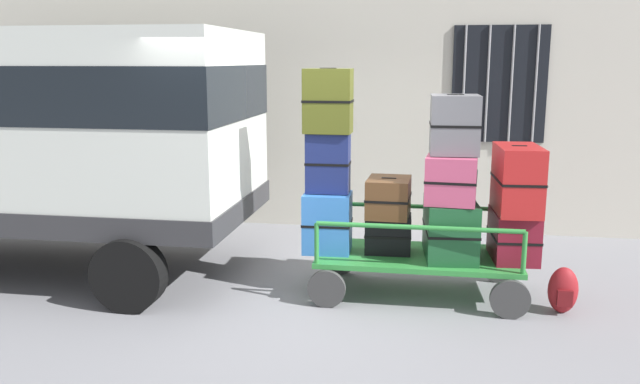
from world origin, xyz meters
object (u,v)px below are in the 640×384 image
(suitcase_left_middle, at_px, (328,163))
(suitcase_center_top, at_px, (454,124))
(suitcase_left_bottom, at_px, (327,222))
(suitcase_midleft_bottom, at_px, (388,234))
(suitcase_center_bottom, at_px, (450,229))
(suitcase_midright_middle, at_px, (517,179))
(backpack, at_px, (563,290))
(suitcase_left_top, at_px, (328,101))
(suitcase_center_middle, at_px, (452,176))
(suitcase_midright_bottom, at_px, (513,235))
(suitcase_midleft_middle, at_px, (389,197))
(van, at_px, (39,126))
(luggage_cart, at_px, (418,262))

(suitcase_left_middle, relative_size, suitcase_center_top, 1.06)
(suitcase_left_bottom, bearing_deg, suitcase_midleft_bottom, 6.44)
(suitcase_center_bottom, height_order, suitcase_midright_middle, suitcase_midright_middle)
(suitcase_midleft_bottom, relative_size, backpack, 1.07)
(suitcase_left_top, distance_m, suitcase_center_middle, 1.41)
(suitcase_midright_bottom, bearing_deg, suitcase_center_middle, 179.20)
(suitcase_midleft_bottom, relative_size, suitcase_center_top, 0.84)
(suitcase_midleft_bottom, distance_m, suitcase_midleft_middle, 0.39)
(suitcase_midright_middle, bearing_deg, suitcase_midleft_bottom, 177.67)
(van, distance_m, suitcase_left_middle, 3.20)
(suitcase_center_top, distance_m, suitcase_midright_bottom, 1.23)
(suitcase_center_middle, xyz_separation_m, backpack, (1.04, -0.31, -0.99))
(suitcase_left_top, distance_m, suitcase_midleft_bottom, 1.45)
(suitcase_left_middle, distance_m, suitcase_center_middle, 1.21)
(van, xyz_separation_m, suitcase_midright_middle, (5.00, -0.16, -0.41))
(suitcase_center_top, bearing_deg, suitcase_midright_bottom, 4.33)
(suitcase_left_top, relative_size, suitcase_midright_middle, 0.86)
(suitcase_midright_bottom, bearing_deg, suitcase_center_bottom, -177.54)
(suitcase_left_middle, relative_size, suitcase_midleft_bottom, 1.26)
(suitcase_midleft_middle, xyz_separation_m, suitcase_center_bottom, (0.60, 0.01, -0.30))
(van, relative_size, suitcase_midright_bottom, 6.73)
(van, bearing_deg, suitcase_left_middle, -2.62)
(suitcase_left_middle, xyz_separation_m, suitcase_center_top, (1.21, -0.02, 0.40))
(suitcase_midright_bottom, bearing_deg, suitcase_center_top, -175.67)
(suitcase_left_top, xyz_separation_m, suitcase_midleft_bottom, (0.60, 0.05, -1.31))
(luggage_cart, distance_m, suitcase_center_bottom, 0.47)
(suitcase_midleft_middle, distance_m, suitcase_center_middle, 0.64)
(suitcase_left_bottom, height_order, suitcase_midleft_middle, suitcase_midleft_middle)
(suitcase_midright_middle, bearing_deg, suitcase_center_middle, 175.99)
(suitcase_midleft_bottom, distance_m, suitcase_center_bottom, 0.61)
(suitcase_center_middle, xyz_separation_m, suitcase_midright_middle, (0.60, -0.04, -0.00))
(luggage_cart, relative_size, suitcase_left_middle, 3.45)
(suitcase_left_middle, relative_size, suitcase_center_bottom, 0.74)
(backpack, bearing_deg, suitcase_center_bottom, 165.08)
(suitcase_left_middle, height_order, suitcase_center_bottom, suitcase_left_middle)
(van, height_order, suitcase_center_bottom, van)
(suitcase_left_top, bearing_deg, suitcase_left_middle, 90.00)
(suitcase_center_top, bearing_deg, van, 177.80)
(suitcase_center_middle, bearing_deg, suitcase_center_top, -90.00)
(suitcase_midleft_middle, relative_size, suitcase_center_top, 0.96)
(suitcase_center_middle, relative_size, suitcase_center_top, 1.50)
(suitcase_left_middle, xyz_separation_m, suitcase_midright_bottom, (1.81, 0.02, -0.66))
(van, xyz_separation_m, suitcase_center_bottom, (4.39, -0.15, -0.92))
(suitcase_left_middle, xyz_separation_m, suitcase_midleft_bottom, (0.60, 0.04, -0.71))
(suitcase_center_top, distance_m, backpack, 1.84)
(suitcase_midleft_bottom, height_order, suitcase_midright_bottom, suitcase_midright_bottom)
(suitcase_left_bottom, height_order, suitcase_midleft_bottom, suitcase_left_bottom)
(suitcase_midleft_bottom, bearing_deg, suitcase_center_top, -5.76)
(luggage_cart, distance_m, suitcase_midright_middle, 1.25)
(suitcase_center_middle, height_order, suitcase_midright_bottom, suitcase_center_middle)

